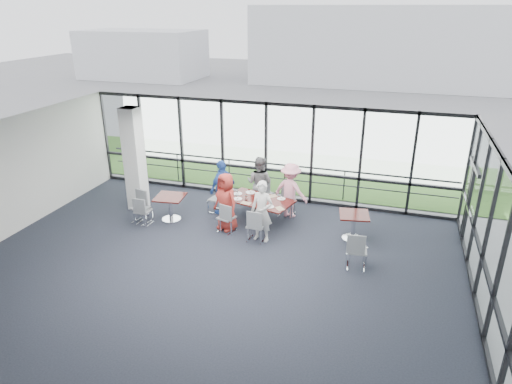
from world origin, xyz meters
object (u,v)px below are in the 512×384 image
(diner_far_left, at_px, (259,183))
(chair_main_fl, at_px, (264,194))
(main_table, at_px, (259,203))
(chair_main_fr, at_px, (287,201))
(diner_far_right, at_px, (291,190))
(diner_end, at_px, (223,187))
(chair_main_nr, at_px, (256,225))
(structural_column, at_px, (134,159))
(diner_near_right, at_px, (262,211))
(chair_main_nl, at_px, (226,218))
(side_table_right, at_px, (354,218))
(chair_spare_la, at_px, (143,211))
(chair_spare_r, at_px, (357,250))
(side_table_left, at_px, (170,200))
(chair_main_end, at_px, (217,199))
(chair_spare_lb, at_px, (140,208))
(diner_near_left, at_px, (226,202))

(diner_far_left, height_order, chair_main_fl, diner_far_left)
(main_table, height_order, chair_main_fr, chair_main_fr)
(diner_far_right, xyz_separation_m, chair_main_fr, (-0.12, 0.04, -0.36))
(diner_end, relative_size, chair_main_nr, 1.88)
(structural_column, bearing_deg, chair_main_fr, 10.39)
(diner_near_right, bearing_deg, chair_main_nl, 179.26)
(side_table_right, bearing_deg, diner_far_right, 155.43)
(chair_main_fr, bearing_deg, diner_far_right, 163.41)
(diner_end, relative_size, chair_spare_la, 2.03)
(structural_column, height_order, side_table_right, structural_column)
(diner_far_right, bearing_deg, chair_spare_r, 150.19)
(chair_spare_la, bearing_deg, main_table, 20.24)
(side_table_left, relative_size, diner_end, 0.54)
(diner_near_right, relative_size, chair_spare_la, 2.00)
(structural_column, xyz_separation_m, chair_spare_r, (6.96, -1.56, -1.13))
(chair_main_nr, bearing_deg, chair_main_end, 143.96)
(chair_main_end, bearing_deg, chair_main_nl, 43.33)
(chair_main_nl, height_order, chair_main_fr, chair_main_fr)
(chair_main_end, height_order, chair_spare_r, chair_spare_r)
(chair_main_nr, relative_size, chair_main_fl, 0.98)
(diner_far_left, bearing_deg, diner_far_right, 173.90)
(diner_end, relative_size, chair_main_fr, 1.80)
(diner_end, xyz_separation_m, chair_spare_lb, (-2.08, -1.32, -0.40))
(chair_main_fr, bearing_deg, chair_main_end, 13.26)
(chair_spare_lb, bearing_deg, main_table, -149.10)
(diner_end, height_order, chair_spare_r, diner_end)
(diner_far_right, bearing_deg, diner_end, 28.97)
(chair_main_nr, bearing_deg, diner_end, 141.15)
(structural_column, bearing_deg, diner_far_left, 16.24)
(chair_main_end, bearing_deg, diner_far_left, 128.89)
(side_table_left, bearing_deg, chair_main_nr, -9.96)
(diner_near_left, bearing_deg, chair_main_fr, 71.82)
(diner_far_left, height_order, diner_end, diner_end)
(main_table, relative_size, chair_main_end, 2.47)
(structural_column, height_order, diner_far_right, structural_column)
(diner_far_left, distance_m, diner_far_right, 1.09)
(diner_near_left, height_order, chair_main_nr, diner_near_left)
(diner_near_left, xyz_separation_m, chair_main_fl, (0.61, 1.74, -0.37))
(side_table_left, bearing_deg, structural_column, 160.13)
(main_table, distance_m, chair_main_end, 1.52)
(chair_spare_la, height_order, chair_spare_lb, chair_spare_lb)
(side_table_right, height_order, chair_main_nl, chair_main_nl)
(chair_main_fl, height_order, chair_spare_la, chair_main_fl)
(chair_main_nr, distance_m, chair_spare_la, 3.44)
(side_table_right, distance_m, chair_main_end, 4.25)
(chair_spare_la, bearing_deg, side_table_left, 41.52)
(diner_far_left, height_order, chair_main_nr, diner_far_left)
(chair_main_nl, bearing_deg, diner_far_right, 62.14)
(diner_far_left, xyz_separation_m, chair_spare_la, (-2.89, -2.09, -0.43))
(diner_near_left, relative_size, diner_near_right, 0.99)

